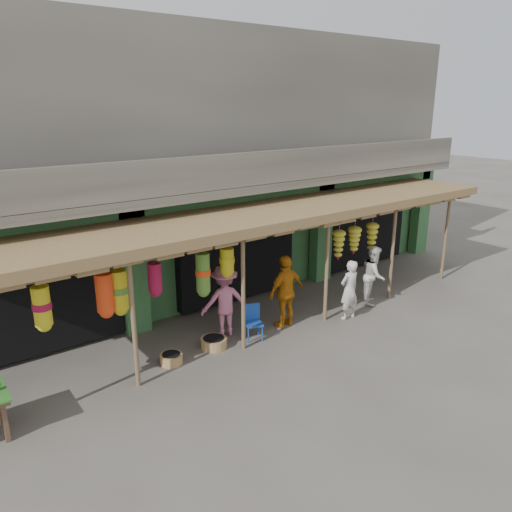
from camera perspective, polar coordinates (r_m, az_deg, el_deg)
ground at (r=12.22m, az=3.80°, el=-8.16°), size 80.00×80.00×0.00m
building at (r=15.16m, az=-8.24°, el=10.01°), size 16.40×6.80×7.00m
awning at (r=11.88m, az=1.02°, el=4.35°), size 14.00×2.70×2.79m
blue_chair at (r=11.53m, az=-0.37°, el=-7.27°), size 0.50×0.51×0.81m
basket_mid at (r=11.27m, az=-4.85°, el=-9.85°), size 0.75×0.75×0.23m
basket_right at (r=10.75m, az=-9.65°, el=-11.51°), size 0.57×0.57×0.21m
person_front at (r=12.61m, az=10.61°, el=-3.82°), size 0.57×0.38×1.53m
person_right at (r=13.73m, az=13.30°, el=-2.10°), size 0.98×0.95×1.59m
person_vendor at (r=11.96m, az=3.45°, el=-4.05°), size 1.08×0.52×1.80m
person_shopper at (r=11.53m, az=-3.62°, el=-5.12°), size 1.24×0.93×1.71m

